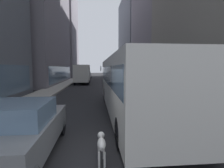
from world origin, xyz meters
TOP-DOWN VIEW (x-y plane):
  - ground_plane at (0.00, 35.00)m, footprint 120.00×120.00m
  - sidewalk_left at (-5.70, 35.00)m, footprint 2.40×110.00m
  - sidewalk_right at (5.70, 35.00)m, footprint 2.40×110.00m
  - building_left_far at (-11.90, 45.52)m, footprint 11.64×16.42m
  - building_right_mid at (11.90, 27.65)m, footprint 8.38×16.78m
  - building_right_far at (11.90, 47.54)m, footprint 8.48×21.29m
  - transit_bus at (1.20, 4.27)m, footprint 2.78×11.53m
  - car_blue_hatchback at (-2.80, 46.33)m, footprint 1.77×4.45m
  - car_grey_wagon at (-2.80, -0.20)m, footprint 1.79×4.10m
  - car_white_van at (-2.80, 41.42)m, footprint 1.94×4.21m
  - box_truck at (-2.80, 24.20)m, footprint 2.30×7.50m
  - dalmatian_dog at (-0.57, -0.62)m, footprint 0.22×0.96m
  - pedestrian_with_handbag at (5.23, 7.50)m, footprint 0.45×0.34m
  - traffic_light_near at (4.90, 3.34)m, footprint 0.24×0.41m

SIDE VIEW (x-z plane):
  - ground_plane at x=0.00m, z-range 0.00..0.00m
  - sidewalk_left at x=-5.70m, z-range 0.00..0.15m
  - sidewalk_right at x=5.70m, z-range 0.00..0.15m
  - dalmatian_dog at x=-0.57m, z-range 0.15..0.87m
  - car_grey_wagon at x=-2.80m, z-range 0.01..1.63m
  - car_blue_hatchback at x=-2.80m, z-range 0.01..1.63m
  - car_white_van at x=-2.80m, z-range 0.01..1.63m
  - pedestrian_with_handbag at x=5.23m, z-range 0.17..1.86m
  - box_truck at x=-2.80m, z-range 0.14..3.19m
  - transit_bus at x=1.20m, z-range 0.25..3.30m
  - traffic_light_near at x=4.90m, z-range 0.74..4.14m
  - building_right_far at x=11.90m, z-range -0.01..23.85m
  - building_right_mid at x=11.90m, z-range -0.01..29.08m
  - building_left_far at x=-11.90m, z-range -0.01..37.49m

